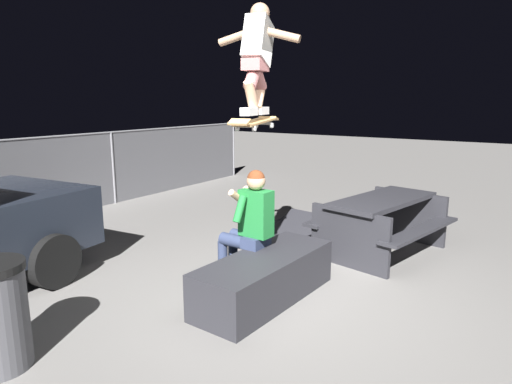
{
  "coord_description": "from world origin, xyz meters",
  "views": [
    {
      "loc": [
        -3.7,
        -2.13,
        2.02
      ],
      "look_at": [
        0.15,
        0.4,
        1.07
      ],
      "focal_mm": 31.34,
      "sensor_mm": 36.0,
      "label": 1
    }
  ],
  "objects_px": {
    "picnic_table_back": "(382,216)",
    "ledge_box_main": "(265,278)",
    "kicker_ramp": "(296,234)",
    "skater_airborne": "(257,54)",
    "person_sitting_on_ledge": "(248,222)",
    "skateboard": "(255,122)"
  },
  "relations": [
    {
      "from": "skateboard",
      "to": "kicker_ramp",
      "type": "bearing_deg",
      "value": 13.33
    },
    {
      "from": "ledge_box_main",
      "to": "kicker_ramp",
      "type": "height_order",
      "value": "ledge_box_main"
    },
    {
      "from": "person_sitting_on_ledge",
      "to": "picnic_table_back",
      "type": "relative_size",
      "value": 0.67
    },
    {
      "from": "ledge_box_main",
      "to": "skateboard",
      "type": "xyz_separation_m",
      "value": [
        0.27,
        0.3,
        1.56
      ]
    },
    {
      "from": "ledge_box_main",
      "to": "skater_airborne",
      "type": "xyz_separation_m",
      "value": [
        0.33,
        0.31,
        2.24
      ]
    },
    {
      "from": "ledge_box_main",
      "to": "kicker_ramp",
      "type": "relative_size",
      "value": 1.54
    },
    {
      "from": "ledge_box_main",
      "to": "picnic_table_back",
      "type": "height_order",
      "value": "picnic_table_back"
    },
    {
      "from": "kicker_ramp",
      "to": "picnic_table_back",
      "type": "relative_size",
      "value": 0.57
    },
    {
      "from": "ledge_box_main",
      "to": "skater_airborne",
      "type": "bearing_deg",
      "value": 43.64
    },
    {
      "from": "ledge_box_main",
      "to": "person_sitting_on_ledge",
      "type": "xyz_separation_m",
      "value": [
        0.21,
        0.35,
        0.49
      ]
    },
    {
      "from": "person_sitting_on_ledge",
      "to": "skateboard",
      "type": "relative_size",
      "value": 1.25
    },
    {
      "from": "picnic_table_back",
      "to": "skateboard",
      "type": "bearing_deg",
      "value": 155.5
    },
    {
      "from": "skater_airborne",
      "to": "picnic_table_back",
      "type": "relative_size",
      "value": 0.58
    },
    {
      "from": "ledge_box_main",
      "to": "skateboard",
      "type": "height_order",
      "value": "skateboard"
    },
    {
      "from": "person_sitting_on_ledge",
      "to": "kicker_ramp",
      "type": "relative_size",
      "value": 1.18
    },
    {
      "from": "skateboard",
      "to": "person_sitting_on_ledge",
      "type": "bearing_deg",
      "value": 138.45
    },
    {
      "from": "ledge_box_main",
      "to": "kicker_ramp",
      "type": "distance_m",
      "value": 2.12
    },
    {
      "from": "person_sitting_on_ledge",
      "to": "skateboard",
      "type": "distance_m",
      "value": 1.07
    },
    {
      "from": "person_sitting_on_ledge",
      "to": "skater_airborne",
      "type": "xyz_separation_m",
      "value": [
        0.11,
        -0.04,
        1.76
      ]
    },
    {
      "from": "kicker_ramp",
      "to": "skater_airborne",
      "type": "bearing_deg",
      "value": -166.68
    },
    {
      "from": "picnic_table_back",
      "to": "ledge_box_main",
      "type": "bearing_deg",
      "value": 165.89
    },
    {
      "from": "ledge_box_main",
      "to": "picnic_table_back",
      "type": "bearing_deg",
      "value": -14.11
    }
  ]
}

